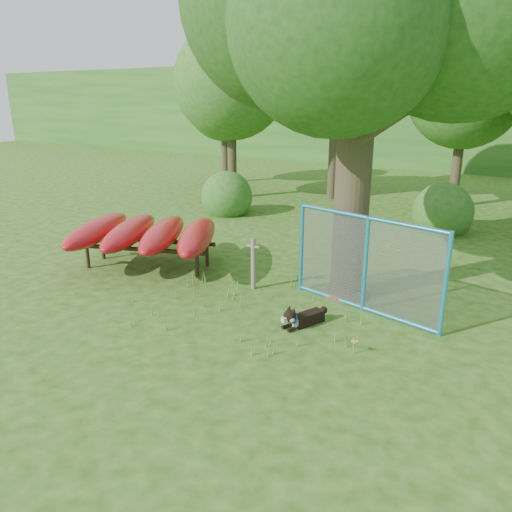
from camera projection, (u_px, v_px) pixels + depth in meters
The scene contains 13 objects.
ground at pixel (212, 323), 9.13m from camera, with size 80.00×80.00×0.00m, color #264E0F.
wooden_post at pixel (253, 262), 10.60m from camera, with size 0.30×0.11×1.12m.
kayak_rack at pixel (146, 233), 11.90m from camera, with size 4.52×4.06×1.11m.
husky_dog at pixel (302, 318), 8.97m from camera, with size 0.54×0.94×0.45m.
fence_section at pixel (365, 264), 9.40m from camera, with size 3.15×0.78×3.13m.
wildflower_clump at pixel (354, 343), 7.97m from camera, with size 0.11×0.11×0.25m.
bg_tree_a at pixel (231, 82), 19.12m from camera, with size 4.40×4.40×6.70m.
bg_tree_b at pixel (338, 50), 18.61m from camera, with size 5.20×5.20×8.22m.
bg_tree_c at pixel (466, 92), 17.58m from camera, with size 4.00×4.00×6.12m.
bg_tree_f at pixel (224, 102), 23.04m from camera, with size 3.60×3.60×5.55m.
shrub_left at pixel (227, 213), 17.71m from camera, with size 1.80×1.80×1.80m, color #2B601F.
shrub_mid at pixel (440, 231), 15.35m from camera, with size 1.80×1.80×1.80m, color #2B601F.
wooded_hillside at pixel (485, 113), 30.76m from camera, with size 80.00×12.00×6.00m, color #2B601F.
Camera 1 is at (5.13, -6.60, 3.95)m, focal length 35.00 mm.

